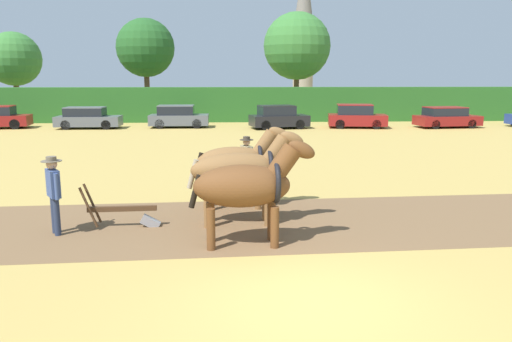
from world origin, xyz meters
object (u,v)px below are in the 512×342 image
farmer_at_plow (54,189)px  draft_horse_lead_left (247,186)px  draft_horse_lead_right (242,170)px  parked_car_center_right (278,117)px  tree_far_left (14,59)px  church_spire (304,25)px  plow (128,214)px  tree_left (146,48)px  parked_car_right (356,117)px  farmer_beside_team (247,159)px  parked_car_center_left (88,118)px  tree_center_left (297,46)px  parked_car_far_right (446,118)px  draft_horse_trail_left (238,162)px  parked_car_center (178,117)px

farmer_at_plow → draft_horse_lead_left: bearing=-44.0°
draft_horse_lead_left → draft_horse_lead_right: draft_horse_lead_right is taller
draft_horse_lead_left → parked_car_center_right: bearing=80.1°
tree_far_left → church_spire: church_spire is taller
draft_horse_lead_left → plow: bearing=150.5°
draft_horse_lead_left → farmer_at_plow: 4.38m
tree_left → plow: size_ratio=4.50×
parked_car_center_right → parked_car_right: size_ratio=1.00×
plow → farmer_beside_team: bearing=48.5°
parked_car_center_left → parked_car_center_right: parked_car_center_right is taller
draft_horse_lead_right → church_spire: bearing=77.5°
tree_far_left → parked_car_right: bearing=-20.3°
tree_center_left → parked_car_far_right: size_ratio=1.97×
farmer_beside_team → parked_car_center_right: size_ratio=0.41×
church_spire → parked_car_center_right: size_ratio=4.71×
draft_horse_trail_left → plow: size_ratio=1.47×
tree_left → draft_horse_lead_left: bearing=-77.5°
church_spire → plow: (-12.33, -56.55, -9.78)m
tree_center_left → farmer_beside_team: bearing=-100.7°
tree_left → parked_car_center_right: tree_left is taller
church_spire → draft_horse_lead_left: bearing=-99.4°
tree_left → parked_car_center_left: size_ratio=1.93×
farmer_at_plow → parked_car_center_left: (-5.60, 23.04, -0.36)m
tree_center_left → draft_horse_lead_left: bearing=-99.3°
tree_center_left → farmer_beside_team: 28.46m
parked_car_center_left → tree_far_left: bearing=131.6°
church_spire → parked_car_center: bearing=-111.8°
tree_far_left → tree_center_left: bearing=-1.6°
parked_car_center → parked_car_far_right: size_ratio=0.90×
parked_car_center → tree_center_left: bearing=41.4°
tree_left → farmer_beside_team: (7.38, -27.61, -4.74)m
draft_horse_lead_left → parked_car_center_left: bearing=109.6°
draft_horse_lead_right → parked_car_right: 23.49m
tree_far_left → draft_horse_trail_left: bearing=-59.2°
tree_left → draft_horse_lead_left: tree_left is taller
tree_left → church_spire: church_spire is taller
draft_horse_trail_left → parked_car_center_left: (-9.73, 20.93, -0.56)m
draft_horse_lead_right → farmer_beside_team: draft_horse_lead_right is taller
draft_horse_trail_left → parked_car_center_right: size_ratio=0.65×
parked_car_center_left → parked_car_center: size_ratio=1.05×
parked_car_far_right → tree_far_left: bearing=156.3°
farmer_at_plow → parked_car_right: (12.53, 22.54, -0.29)m
church_spire → parked_car_center_left: 40.25m
tree_left → farmer_at_plow: tree_left is taller
plow → parked_car_right: 24.68m
plow → parked_car_center: 23.00m
parked_car_center → draft_horse_lead_left: bearing=-81.3°
church_spire → farmer_beside_team: church_spire is taller
church_spire → parked_car_center: (-13.44, -33.58, -9.38)m
plow → parked_car_center_left: (-7.12, 22.58, 0.37)m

